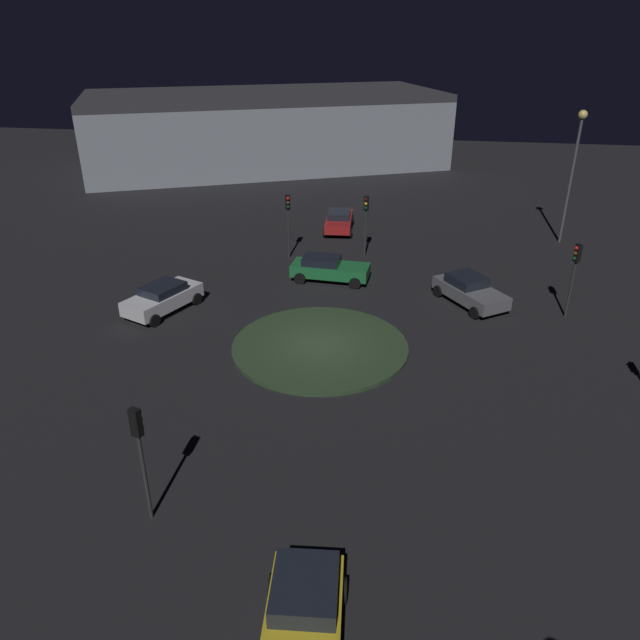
% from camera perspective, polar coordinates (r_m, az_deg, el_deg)
% --- Properties ---
extents(ground_plane, '(112.71, 112.71, 0.00)m').
position_cam_1_polar(ground_plane, '(28.09, -0.00, -2.67)').
color(ground_plane, black).
extents(roundabout_island, '(8.24, 8.24, 0.18)m').
position_cam_1_polar(roundabout_island, '(28.05, -0.00, -2.51)').
color(roundabout_island, '#2D4228').
rests_on(roundabout_island, ground_plane).
extents(car_yellow, '(4.15, 2.38, 1.52)m').
position_cam_1_polar(car_yellow, '(16.16, -1.62, -26.60)').
color(car_yellow, gold).
rests_on(car_yellow, ground_plane).
extents(car_white, '(4.63, 3.32, 1.47)m').
position_cam_1_polar(car_white, '(32.38, -14.71, 2.09)').
color(car_white, white).
rests_on(car_white, ground_plane).
extents(car_green, '(2.17, 4.60, 1.45)m').
position_cam_1_polar(car_green, '(35.14, 0.82, 4.93)').
color(car_green, '#1E7238').
rests_on(car_green, ground_plane).
extents(car_grey, '(4.58, 4.04, 1.50)m').
position_cam_1_polar(car_grey, '(33.18, 14.03, 2.76)').
color(car_grey, slate).
rests_on(car_grey, ground_plane).
extents(car_red, '(4.45, 2.29, 1.41)m').
position_cam_1_polar(car_red, '(44.02, 1.82, 9.44)').
color(car_red, red).
rests_on(car_red, ground_plane).
extents(traffic_light_west, '(0.39, 0.36, 4.09)m').
position_cam_1_polar(traffic_light_west, '(38.08, -3.05, 10.05)').
color(traffic_light_west, '#2D2D2D').
rests_on(traffic_light_west, ground_plane).
extents(traffic_light_east, '(0.39, 0.35, 4.02)m').
position_cam_1_polar(traffic_light_east, '(18.36, -16.75, -11.03)').
color(traffic_light_east, '#2D2D2D').
rests_on(traffic_light_east, ground_plane).
extents(traffic_light_northwest, '(0.36, 0.39, 3.94)m').
position_cam_1_polar(traffic_light_northwest, '(32.44, 23.05, 4.74)').
color(traffic_light_northwest, '#2D2D2D').
rests_on(traffic_light_northwest, ground_plane).
extents(traffic_light_west_near, '(0.36, 0.31, 4.00)m').
position_cam_1_polar(traffic_light_west_near, '(38.25, 4.37, 9.99)').
color(traffic_light_west_near, '#2D2D2D').
rests_on(traffic_light_west_near, ground_plane).
extents(streetlamp_northwest, '(0.58, 0.58, 8.70)m').
position_cam_1_polar(streetlamp_northwest, '(43.61, 23.10, 14.24)').
color(streetlamp_northwest, '#4C4C51').
rests_on(streetlamp_northwest, ground_plane).
extents(store_building, '(28.29, 38.39, 7.28)m').
position_cam_1_polar(store_building, '(65.44, -5.22, 17.61)').
color(store_building, '#8C939E').
rests_on(store_building, ground_plane).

